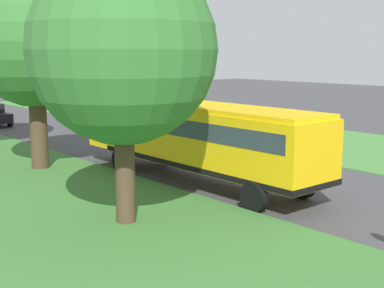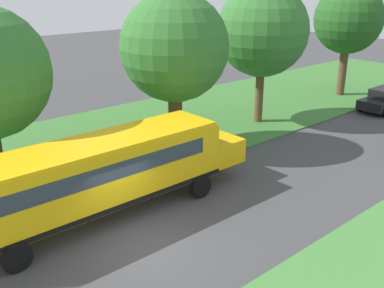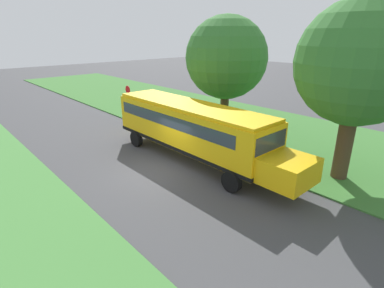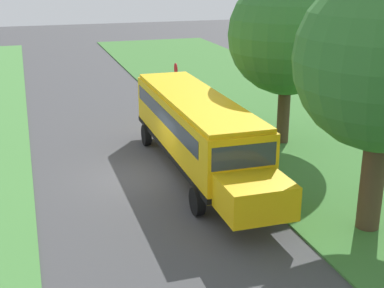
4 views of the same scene
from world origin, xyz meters
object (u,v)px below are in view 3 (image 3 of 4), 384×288
school_bus (193,127)px  oak_tree_roadside_mid (361,62)px  oak_tree_beside_bus (229,58)px  stop_sign (128,98)px

school_bus → oak_tree_roadside_mid: bearing=119.6°
school_bus → oak_tree_beside_bus: bearing=-157.4°
oak_tree_roadside_mid → stop_sign: 17.34m
school_bus → oak_tree_roadside_mid: oak_tree_roadside_mid is taller
oak_tree_beside_bus → oak_tree_roadside_mid: oak_tree_roadside_mid is taller
school_bus → oak_tree_beside_bus: 6.49m
oak_tree_roadside_mid → school_bus: bearing=-60.4°
oak_tree_beside_bus → oak_tree_roadside_mid: (1.42, 8.80, 0.43)m
stop_sign → school_bus: bearing=78.9°
school_bus → stop_sign: (-1.99, -10.17, -0.19)m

